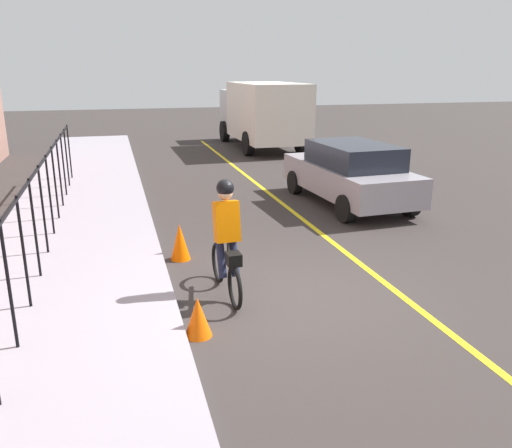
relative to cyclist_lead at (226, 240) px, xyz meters
The scene contains 9 objects.
ground_plane 1.39m from the cyclist_lead, 108.63° to the right, with size 80.00×80.00×0.00m, color #342E2C.
lane_line_centre 2.76m from the cyclist_lead, 97.34° to the right, with size 36.00×0.12×0.01m, color yellow.
sidewalk 2.57m from the cyclist_lead, 97.88° to the left, with size 40.00×3.20×0.15m, color #958D99.
iron_fence 2.91m from the cyclist_lead, 76.66° to the left, with size 17.44×0.04×1.60m.
cyclist_lead is the anchor object (origin of this frame).
patrol_sedan 6.30m from the cyclist_lead, 41.87° to the right, with size 4.49×2.11×1.58m.
box_truck_background 15.55m from the cyclist_lead, 17.92° to the right, with size 6.73×2.59×2.78m.
traffic_cone_near 1.42m from the cyclist_lead, 150.32° to the left, with size 0.36×0.36×0.54m, color #F15806.
traffic_cone_far 1.95m from the cyclist_lead, 15.03° to the left, with size 0.36×0.36×0.67m, color #FC5800.
Camera 1 is at (-6.87, 2.51, 3.36)m, focal length 36.53 mm.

